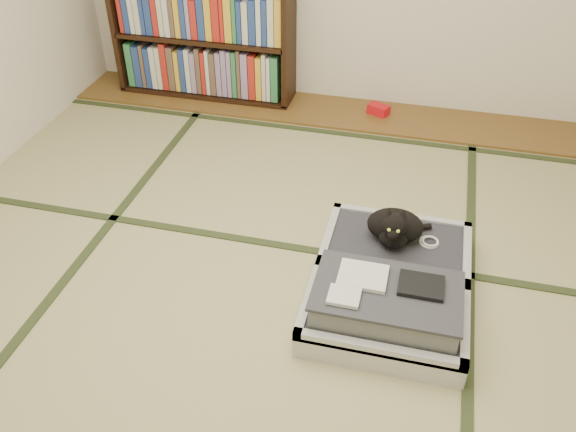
# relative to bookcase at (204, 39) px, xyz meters

# --- Properties ---
(floor) EXTENTS (4.50, 4.50, 0.00)m
(floor) POSITION_rel_bookcase_xyz_m (1.03, -2.07, -0.45)
(floor) COLOR tan
(floor) RESTS_ON ground
(wood_strip) EXTENTS (4.00, 0.50, 0.02)m
(wood_strip) POSITION_rel_bookcase_xyz_m (1.03, -0.07, -0.44)
(wood_strip) COLOR brown
(wood_strip) RESTS_ON ground
(red_item) EXTENTS (0.17, 0.14, 0.07)m
(red_item) POSITION_rel_bookcase_xyz_m (1.35, -0.04, -0.40)
(red_item) COLOR red
(red_item) RESTS_ON wood_strip
(tatami_borders) EXTENTS (4.00, 4.50, 0.01)m
(tatami_borders) POSITION_rel_bookcase_xyz_m (1.03, -1.58, -0.45)
(tatami_borders) COLOR #2D381E
(tatami_borders) RESTS_ON ground
(bookcase) EXTENTS (1.35, 0.31, 0.92)m
(bookcase) POSITION_rel_bookcase_xyz_m (0.00, 0.00, 0.00)
(bookcase) COLOR black
(bookcase) RESTS_ON wood_strip
(suitcase) EXTENTS (0.74, 0.99, 0.29)m
(suitcase) POSITION_rel_bookcase_xyz_m (1.64, -1.96, -0.35)
(suitcase) COLOR silver
(suitcase) RESTS_ON floor
(cat) EXTENTS (0.33, 0.33, 0.27)m
(cat) POSITION_rel_bookcase_xyz_m (1.62, -1.67, -0.21)
(cat) COLOR black
(cat) RESTS_ON suitcase
(cable_coil) EXTENTS (0.10, 0.10, 0.02)m
(cable_coil) POSITION_rel_bookcase_xyz_m (1.81, -1.63, -0.30)
(cable_coil) COLOR white
(cable_coil) RESTS_ON suitcase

